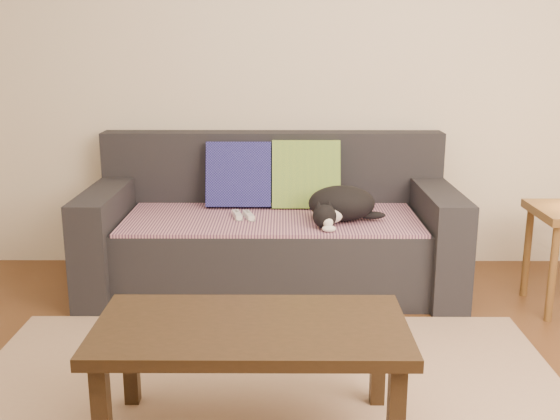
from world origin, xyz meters
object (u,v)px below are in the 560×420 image
at_px(wii_remote_b, 248,215).
at_px(coffee_table, 251,338).
at_px(cat, 341,205).
at_px(sofa, 272,234).
at_px(wii_remote_a, 237,215).

height_order(wii_remote_b, coffee_table, wii_remote_b).
height_order(cat, wii_remote_b, cat).
relative_size(sofa, wii_remote_b, 14.00).
relative_size(sofa, cat, 4.45).
relative_size(wii_remote_b, coffee_table, 0.14).
bearing_deg(coffee_table, sofa, 88.32).
bearing_deg(cat, sofa, 130.38).
relative_size(wii_remote_a, coffee_table, 0.14).
xyz_separation_m(wii_remote_a, wii_remote_b, (0.06, -0.01, 0.00)).
bearing_deg(wii_remote_b, coffee_table, 167.01).
distance_m(cat, wii_remote_a, 0.59).
xyz_separation_m(sofa, wii_remote_b, (-0.13, -0.12, 0.15)).
bearing_deg(wii_remote_a, coffee_table, 172.64).
height_order(wii_remote_a, wii_remote_b, same).
bearing_deg(wii_remote_a, wii_remote_b, -112.70).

